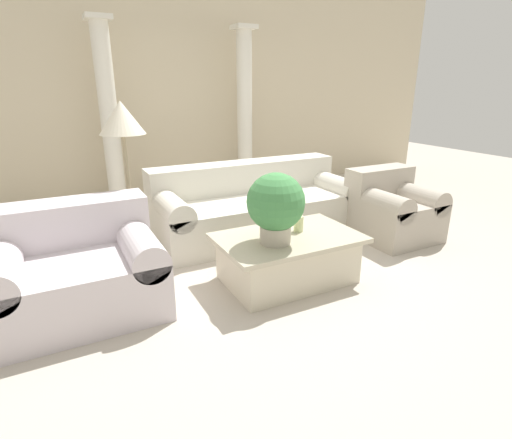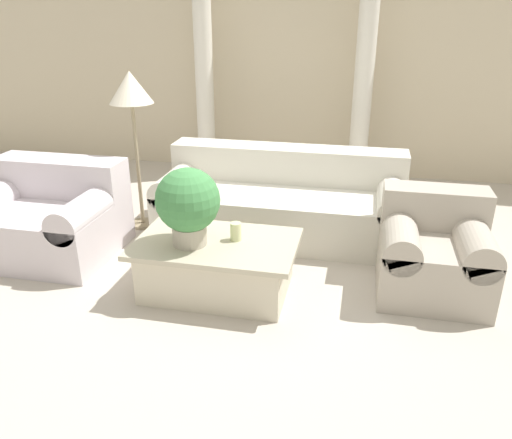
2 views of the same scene
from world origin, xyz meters
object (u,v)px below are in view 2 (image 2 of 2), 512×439
at_px(coffee_table, 217,266).
at_px(armchair, 433,250).
at_px(floor_lamp, 131,96).
at_px(loveseat, 48,216).
at_px(potted_plant, 188,203).
at_px(sofa_long, 282,200).

distance_m(coffee_table, armchair, 1.68).
bearing_deg(floor_lamp, coffee_table, -44.11).
bearing_deg(floor_lamp, loveseat, -128.86).
bearing_deg(potted_plant, loveseat, 163.18).
bearing_deg(floor_lamp, potted_plant, -51.18).
relative_size(potted_plant, floor_lamp, 0.38).
relative_size(loveseat, potted_plant, 2.07).
bearing_deg(loveseat, armchair, 0.33).
xyz_separation_m(sofa_long, coffee_table, (-0.30, -1.24, -0.11)).
relative_size(coffee_table, potted_plant, 2.09).
distance_m(potted_plant, armchair, 1.91).
height_order(potted_plant, armchair, potted_plant).
bearing_deg(loveseat, coffee_table, -12.48).
height_order(loveseat, armchair, loveseat).
relative_size(sofa_long, floor_lamp, 1.52).
xyz_separation_m(sofa_long, potted_plant, (-0.48, -1.32, 0.43)).
bearing_deg(sofa_long, potted_plant, -110.13).
xyz_separation_m(potted_plant, floor_lamp, (-0.94, 1.16, 0.56)).
bearing_deg(loveseat, sofa_long, 23.50).
bearing_deg(floor_lamp, armchair, -14.08).
xyz_separation_m(loveseat, floor_lamp, (0.57, 0.71, 0.97)).
xyz_separation_m(loveseat, potted_plant, (1.51, -0.46, 0.41)).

